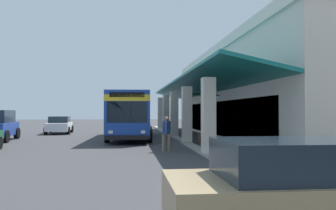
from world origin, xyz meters
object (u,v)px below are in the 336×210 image
(pedestrian, at_px, (166,132))
(potted_palm, at_px, (205,128))
(parked_sedan_white, at_px, (60,125))
(parked_sedan_tan, at_px, (314,189))
(transit_bus, at_px, (131,112))

(pedestrian, relative_size, potted_palm, 0.54)
(parked_sedan_white, height_order, potted_palm, potted_palm)
(parked_sedan_tan, xyz_separation_m, pedestrian, (-12.07, -0.84, 0.17))
(transit_bus, relative_size, potted_palm, 3.74)
(transit_bus, height_order, potted_palm, transit_bus)
(transit_bus, xyz_separation_m, parked_sedan_white, (-6.11, -6.03, -1.10))
(pedestrian, distance_m, potted_palm, 5.36)
(potted_palm, bearing_deg, parked_sedan_white, -133.62)
(pedestrian, bearing_deg, parked_sedan_tan, 3.98)
(parked_sedan_tan, distance_m, pedestrian, 12.10)
(parked_sedan_white, xyz_separation_m, parked_sedan_tan, (26.61, 8.48, 0.00))
(transit_bus, bearing_deg, parked_sedan_tan, 6.83)
(parked_sedan_tan, relative_size, pedestrian, 2.69)
(parked_sedan_white, distance_m, pedestrian, 16.43)
(parked_sedan_tan, bearing_deg, parked_sedan_white, -162.31)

